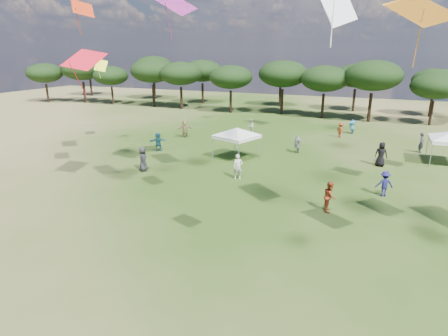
{
  "coord_description": "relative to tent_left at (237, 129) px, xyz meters",
  "views": [
    {
      "loc": [
        4.03,
        -6.27,
        8.6
      ],
      "look_at": [
        -0.96,
        6.0,
        4.44
      ],
      "focal_mm": 30.0,
      "sensor_mm": 36.0,
      "label": 1
    }
  ],
  "objects": [
    {
      "name": "festival_crowd",
      "position": [
        4.5,
        3.16,
        -1.65
      ],
      "size": [
        29.77,
        23.28,
        1.91
      ],
      "color": "navy",
      "rests_on": "ground"
    },
    {
      "name": "tree_line",
      "position": [
        8.64,
        25.64,
        2.92
      ],
      "size": [
        108.78,
        17.63,
        7.77
      ],
      "color": "black",
      "rests_on": "ground"
    },
    {
      "name": "tent_left",
      "position": [
        0.0,
        0.0,
        0.0
      ],
      "size": [
        5.6,
        5.6,
        2.93
      ],
      "rotation": [
        0.0,
        0.0,
        -0.35
      ],
      "color": "gray",
      "rests_on": "ground"
    }
  ]
}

